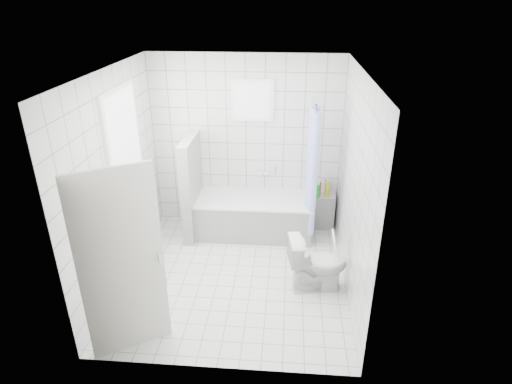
{
  "coord_description": "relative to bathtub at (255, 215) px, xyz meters",
  "views": [
    {
      "loc": [
        0.63,
        -4.52,
        3.37
      ],
      "look_at": [
        0.24,
        0.35,
        1.05
      ],
      "focal_mm": 30.0,
      "sensor_mm": 36.0,
      "label": 1
    }
  ],
  "objects": [
    {
      "name": "ground",
      "position": [
        -0.16,
        -1.12,
        -0.29
      ],
      "size": [
        3.0,
        3.0,
        0.0
      ],
      "primitive_type": "plane",
      "color": "white",
      "rests_on": "ground"
    },
    {
      "name": "toilet",
      "position": [
        0.87,
        -1.28,
        0.07
      ],
      "size": [
        0.76,
        0.51,
        0.72
      ],
      "primitive_type": "imported",
      "rotation": [
        0.0,
        0.0,
        1.74
      ],
      "color": "white",
      "rests_on": "ground"
    },
    {
      "name": "window_left",
      "position": [
        -1.51,
        -0.82,
        1.31
      ],
      "size": [
        0.01,
        0.9,
        1.4
      ],
      "primitive_type": "cube",
      "color": "white",
      "rests_on": "wall_left"
    },
    {
      "name": "bathtub",
      "position": [
        0.0,
        0.0,
        0.0
      ],
      "size": [
        1.71,
        0.77,
        0.58
      ],
      "color": "white",
      "rests_on": "ground"
    },
    {
      "name": "sill_bottles",
      "position": [
        -1.46,
        -0.88,
        0.72
      ],
      "size": [
        0.19,
        0.74,
        0.26
      ],
      "color": "#D66BD3",
      "rests_on": "window_sill"
    },
    {
      "name": "window_sill",
      "position": [
        -1.47,
        -0.82,
        0.57
      ],
      "size": [
        0.18,
        1.02,
        0.08
      ],
      "primitive_type": "cube",
      "color": "white",
      "rests_on": "wall_left"
    },
    {
      "name": "window_back",
      "position": [
        -0.06,
        0.33,
        1.66
      ],
      "size": [
        0.5,
        0.01,
        0.5
      ],
      "primitive_type": "cube",
      "color": "white",
      "rests_on": "wall_back"
    },
    {
      "name": "partition_wall",
      "position": [
        -0.92,
        -0.05,
        0.46
      ],
      "size": [
        0.15,
        0.85,
        1.5
      ],
      "primitive_type": "cube",
      "color": "white",
      "rests_on": "ground"
    },
    {
      "name": "tub_faucet",
      "position": [
        0.1,
        0.33,
        0.56
      ],
      "size": [
        0.18,
        0.06,
        0.06
      ],
      "primitive_type": "cube",
      "color": "silver",
      "rests_on": "wall_back"
    },
    {
      "name": "shower_curtain",
      "position": [
        0.79,
        -0.16,
        0.81
      ],
      "size": [
        0.14,
        0.48,
        1.78
      ],
      "primitive_type": null,
      "color": "#566BFF",
      "rests_on": "curtain_rod"
    },
    {
      "name": "curtain_rod",
      "position": [
        0.79,
        -0.02,
        1.71
      ],
      "size": [
        0.02,
        0.8,
        0.02
      ],
      "primitive_type": "cylinder",
      "rotation": [
        1.57,
        0.0,
        0.0
      ],
      "color": "silver",
      "rests_on": "wall_back"
    },
    {
      "name": "ledge_bottles",
      "position": [
        1.02,
        0.23,
        0.37
      ],
      "size": [
        0.2,
        0.17,
        0.24
      ],
      "color": "red",
      "rests_on": "tiled_ledge"
    },
    {
      "name": "wall_front",
      "position": [
        -0.16,
        -2.62,
        1.01
      ],
      "size": [
        2.8,
        0.02,
        2.6
      ],
      "primitive_type": "cube",
      "color": "white",
      "rests_on": "ground"
    },
    {
      "name": "ceiling",
      "position": [
        -0.16,
        -1.12,
        2.31
      ],
      "size": [
        3.0,
        3.0,
        0.0
      ],
      "primitive_type": "plane",
      "rotation": [
        3.14,
        0.0,
        0.0
      ],
      "color": "white",
      "rests_on": "ground"
    },
    {
      "name": "wall_back",
      "position": [
        -0.16,
        0.38,
        1.01
      ],
      "size": [
        2.8,
        0.02,
        2.6
      ],
      "primitive_type": "cube",
      "color": "white",
      "rests_on": "ground"
    },
    {
      "name": "door",
      "position": [
        -1.07,
        -2.39,
        0.71
      ],
      "size": [
        0.7,
        0.46,
        2.0
      ],
      "primitive_type": "cube",
      "rotation": [
        0.0,
        0.0,
        -1.02
      ],
      "color": "silver",
      "rests_on": "ground"
    },
    {
      "name": "wall_left",
      "position": [
        -1.56,
        -1.12,
        1.01
      ],
      "size": [
        0.02,
        3.0,
        2.6
      ],
      "primitive_type": "cube",
      "color": "white",
      "rests_on": "ground"
    },
    {
      "name": "wall_right",
      "position": [
        1.24,
        -1.12,
        1.01
      ],
      "size": [
        0.02,
        3.0,
        2.6
      ],
      "primitive_type": "cube",
      "color": "white",
      "rests_on": "ground"
    },
    {
      "name": "tiled_ledge",
      "position": [
        1.01,
        0.25,
        -0.02
      ],
      "size": [
        0.4,
        0.24,
        0.55
      ],
      "primitive_type": "cube",
      "color": "white",
      "rests_on": "ground"
    }
  ]
}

